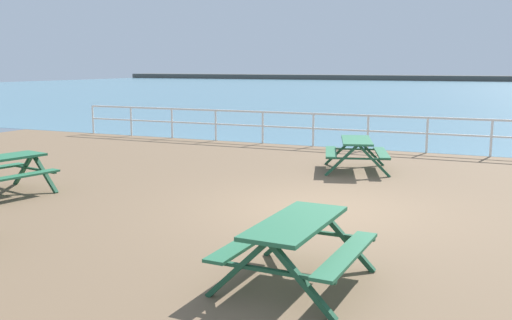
# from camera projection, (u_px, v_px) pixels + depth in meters

# --- Properties ---
(ground_plane) EXTENTS (30.00, 24.00, 0.20)m
(ground_plane) POSITION_uv_depth(u_px,v_px,m) (320.00, 215.00, 10.28)
(ground_plane) COLOR brown
(sea_band) EXTENTS (142.00, 90.00, 0.01)m
(sea_band) POSITION_uv_depth(u_px,v_px,m) (474.00, 91.00, 57.93)
(sea_band) COLOR teal
(sea_band) RESTS_ON ground
(distant_shoreline) EXTENTS (142.00, 6.00, 1.80)m
(distant_shoreline) POSITION_uv_depth(u_px,v_px,m) (488.00, 81.00, 96.78)
(distant_shoreline) COLOR #4C4C47
(distant_shoreline) RESTS_ON ground
(seaward_railing) EXTENTS (23.07, 0.07, 1.08)m
(seaward_railing) POSITION_uv_depth(u_px,v_px,m) (397.00, 127.00, 17.15)
(seaward_railing) COLOR white
(seaward_railing) RESTS_ON ground
(picnic_table_near_left) EXTENTS (1.60, 1.85, 0.80)m
(picnic_table_near_left) POSITION_uv_depth(u_px,v_px,m) (296.00, 236.00, 6.67)
(picnic_table_near_left) COLOR #286B47
(picnic_table_near_left) RESTS_ON ground
(picnic_table_far_left) EXTENTS (1.95, 2.15, 0.80)m
(picnic_table_far_left) POSITION_uv_depth(u_px,v_px,m) (356.00, 147.00, 14.00)
(picnic_table_far_left) COLOR #286B47
(picnic_table_far_left) RESTS_ON ground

